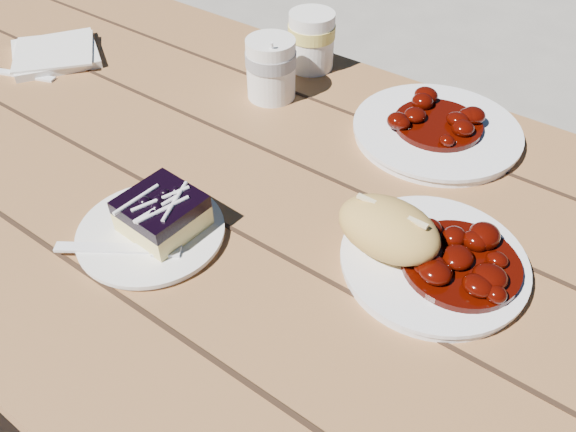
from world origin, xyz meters
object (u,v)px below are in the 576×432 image
Objects in this scene: bread_roll at (388,229)px; picnic_table at (319,299)px; dessert_plate at (151,233)px; blueberry_cake at (162,213)px; main_plate at (433,263)px; second_plate at (436,132)px; second_cup at (311,41)px; coffee_cup at (271,69)px.

picnic_table is at bearing 175.15° from bread_roll.
blueberry_cake is (0.01, 0.01, 0.03)m from dessert_plate.
blueberry_cake is (-0.25, -0.13, -0.01)m from bread_roll.
picnic_table is at bearing 44.44° from blueberry_cake.
main_plate is 0.34m from blueberry_cake.
second_plate is at bearing 64.54° from dessert_plate.
second_cup is (-0.34, 0.34, 0.00)m from bread_roll.
bread_roll reaches higher than main_plate.
bread_roll reaches higher than second_plate.
main_plate reaches higher than picnic_table.
picnic_table is 0.23m from bread_roll.
second_cup reaches higher than main_plate.
bread_roll is at bearing -32.70° from coffee_cup.
main_plate is at bearing -26.62° from coffee_cup.
second_plate is 2.49× the size of second_cup.
second_cup is at bearing 91.28° from coffee_cup.
main_plate is 0.35m from dessert_plate.
second_cup reaches higher than blueberry_cake.
main_plate and second_plate have the same top height.
coffee_cup is 0.12m from second_cup.
dessert_plate is 0.03m from blueberry_cake.
main_plate is at bearing -65.62° from second_plate.
bread_roll is at bearing -77.68° from second_plate.
dessert_plate is at bearing -151.14° from bread_roll.
second_plate is at bearing 114.38° from main_plate.
coffee_cup is at bearing 108.12° from blueberry_cake.
coffee_cup is at bearing 139.52° from picnic_table.
bread_roll is at bearing 28.86° from dessert_plate.
main_plate is 2.14× the size of coffee_cup.
second_plate is (-0.11, 0.25, 0.00)m from main_plate.
dessert_plate is (-0.26, -0.14, -0.04)m from bread_roll.
second_cup is at bearing 126.79° from picnic_table.
picnic_table is 21.46× the size of blueberry_cake.
blueberry_cake is at bearing -154.10° from main_plate.
dessert_plate is at bearing -77.29° from coffee_cup.
bread_roll is 1.37× the size of blueberry_cake.
bread_roll is 0.48m from second_cup.
coffee_cup is (-0.24, 0.21, 0.21)m from picnic_table.
dessert_plate is at bearing -115.46° from second_plate.
dessert_plate reaches higher than picnic_table.
second_plate reaches higher than dessert_plate.
blueberry_cake reaches higher than second_plate.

